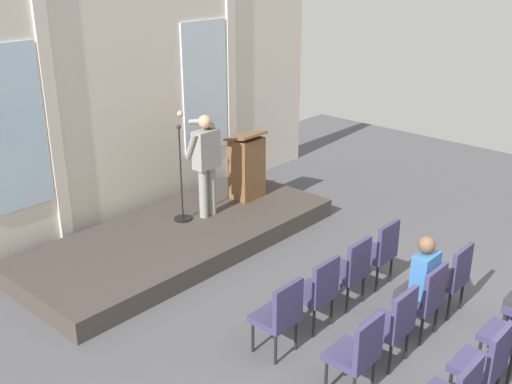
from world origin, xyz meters
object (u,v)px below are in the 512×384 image
object	(u,v)px
chair_r1_c3	(452,275)
chair_r0_c2	(351,268)
lectern	(247,167)
chair_r0_c0	(280,313)
speaker	(206,158)
chair_r1_c1	(394,322)
chair_r1_c2	(425,297)
chair_r1_c0	(358,351)
audience_r1_c2	(420,280)
chair_r0_c3	(380,249)
chair_r2_c1	(486,361)
chair_r0_c1	(318,289)
mic_stand	(182,200)

from	to	relation	value
chair_r1_c3	chair_r0_c2	bearing A→B (deg)	124.20
lectern	chair_r0_c0	xyz separation A→B (m)	(-2.69, -3.01, -0.31)
lectern	chair_r0_c0	bearing A→B (deg)	-131.85
speaker	chair_r0_c2	distance (m)	3.06
chair_r1_c1	chair_r1_c2	distance (m)	0.70
chair_r1_c0	audience_r1_c2	world-z (taller)	audience_r1_c2
chair_r0_c3	audience_r1_c2	size ratio (longest dim) A/B	0.73
chair_r1_c1	chair_r1_c3	size ratio (longest dim) A/B	1.00
lectern	chair_r1_c3	size ratio (longest dim) A/B	1.23
chair_r0_c2	chair_r2_c1	xyz separation A→B (m)	(-0.70, -2.05, 0.00)
chair_r1_c0	chair_r2_c1	world-z (taller)	same
chair_r0_c1	chair_r1_c1	size ratio (longest dim) A/B	1.00
speaker	chair_r0_c2	xyz separation A→B (m)	(-0.30, -2.95, -0.72)
chair_r2_c1	chair_r1_c2	bearing A→B (deg)	55.80
chair_r0_c2	chair_r1_c1	bearing A→B (deg)	-124.20
chair_r0_c1	chair_r2_c1	xyz separation A→B (m)	(0.00, -2.05, 0.00)
chair_r0_c1	chair_r2_c1	distance (m)	2.05
chair_r1_c0	chair_r1_c2	world-z (taller)	same
speaker	chair_r0_c0	bearing A→B (deg)	-119.88
chair_r0_c1	chair_r0_c3	bearing A→B (deg)	0.00
chair_r0_c2	chair_r1_c0	distance (m)	1.73
chair_r0_c2	chair_r1_c0	world-z (taller)	same
speaker	chair_r1_c3	distance (m)	4.06
chair_r0_c3	chair_r1_c1	world-z (taller)	same
mic_stand	audience_r1_c2	world-z (taller)	mic_stand
audience_r1_c2	lectern	bearing A→B (deg)	71.79
chair_r1_c1	speaker	bearing A→B (deg)	75.89
chair_r0_c3	mic_stand	bearing A→B (deg)	104.05
chair_r0_c1	audience_r1_c2	bearing A→B (deg)	-53.52
chair_r1_c1	audience_r1_c2	bearing A→B (deg)	6.79
chair_r1_c1	chair_r2_c1	bearing A→B (deg)	-90.00
lectern	chair_r2_c1	world-z (taller)	lectern
speaker	chair_r0_c0	world-z (taller)	speaker
chair_r0_c2	audience_r1_c2	distance (m)	0.96
chair_r0_c1	lectern	bearing A→B (deg)	56.42
speaker	mic_stand	distance (m)	0.75
chair_r0_c1	chair_r2_c1	bearing A→B (deg)	-90.00
chair_r1_c3	chair_r0_c1	bearing A→B (deg)	143.66
chair_r0_c3	chair_r0_c0	bearing A→B (deg)	180.00
chair_r0_c3	audience_r1_c2	distance (m)	1.19
audience_r1_c2	chair_r2_c1	xyz separation A→B (m)	(-0.70, -1.11, -0.18)
chair_r1_c2	chair_r1_c0	bearing A→B (deg)	180.00
chair_r0_c3	chair_r2_c1	world-z (taller)	same
chair_r1_c3	audience_r1_c2	bearing A→B (deg)	173.21
chair_r0_c0	mic_stand	bearing A→B (deg)	67.09
chair_r0_c0	chair_r0_c3	bearing A→B (deg)	0.00
audience_r1_c2	chair_r2_c1	bearing A→B (deg)	-122.16
audience_r1_c2	chair_r1_c1	bearing A→B (deg)	-173.21
speaker	chair_r1_c3	bearing A→B (deg)	-84.35
chair_r0_c3	chair_r2_c1	size ratio (longest dim) A/B	1.00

